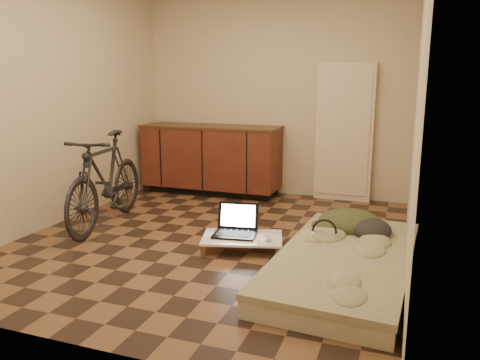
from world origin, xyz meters
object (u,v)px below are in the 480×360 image
(lap_desk, at_px, (242,238))
(laptop, at_px, (236,228))
(bicycle, at_px, (106,175))
(futon, at_px, (345,263))

(lap_desk, bearing_deg, laptop, 129.28)
(bicycle, bearing_deg, futon, -18.76)
(futon, xyz_separation_m, laptop, (-1.02, 0.29, 0.08))
(futon, xyz_separation_m, lap_desk, (-0.94, 0.23, 0.02))
(bicycle, xyz_separation_m, laptop, (1.48, -0.14, -0.37))
(lap_desk, distance_m, laptop, 0.12)
(futon, bearing_deg, bicycle, 174.09)
(bicycle, height_order, futon, bicycle)
(lap_desk, xyz_separation_m, laptop, (-0.08, 0.06, 0.07))
(futon, height_order, lap_desk, futon)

